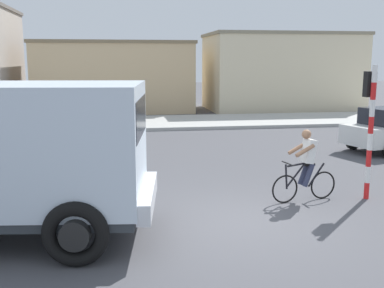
{
  "coord_description": "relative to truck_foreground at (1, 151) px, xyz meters",
  "views": [
    {
      "loc": [
        -2.56,
        -9.03,
        3.32
      ],
      "look_at": [
        -0.71,
        2.5,
        1.2
      ],
      "focal_mm": 43.54,
      "sensor_mm": 36.0,
      "label": 1
    }
  ],
  "objects": [
    {
      "name": "cyclist",
      "position": [
        6.47,
        1.35,
        -0.8
      ],
      "size": [
        1.71,
        0.56,
        1.72
      ],
      "color": "black",
      "rests_on": "ground"
    },
    {
      "name": "building_mid_block",
      "position": [
        1.99,
        22.29,
        0.58
      ],
      "size": [
        10.03,
        5.67,
        4.49
      ],
      "color": "#D1B284",
      "rests_on": "ground"
    },
    {
      "name": "building_corner_right",
      "position": [
        13.02,
        21.45,
        0.86
      ],
      "size": [
        9.86,
        5.99,
        5.04
      ],
      "color": "beige",
      "rests_on": "ground"
    },
    {
      "name": "truck_foreground",
      "position": [
        0.0,
        0.0,
        0.0
      ],
      "size": [
        5.69,
        3.33,
        2.9
      ],
      "color": "silver",
      "rests_on": "ground"
    },
    {
      "name": "traffic_light_pole",
      "position": [
        8.03,
        1.36,
        0.4
      ],
      "size": [
        0.24,
        0.43,
        3.2
      ],
      "color": "red",
      "rests_on": "ground"
    },
    {
      "name": "sidewalk_far",
      "position": [
        4.69,
        15.38,
        -1.59
      ],
      "size": [
        80.0,
        5.0,
        0.16
      ],
      "primitive_type": "cube",
      "color": "#ADADA8",
      "rests_on": "ground"
    },
    {
      "name": "ground_plane",
      "position": [
        4.69,
        0.25,
        -1.67
      ],
      "size": [
        120.0,
        120.0,
        0.0
      ],
      "primitive_type": "plane",
      "color": "#4C4C51"
    }
  ]
}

